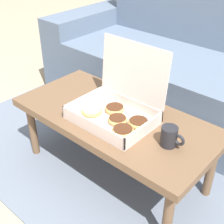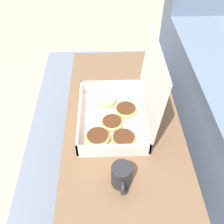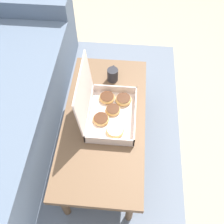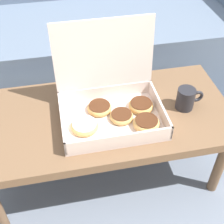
% 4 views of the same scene
% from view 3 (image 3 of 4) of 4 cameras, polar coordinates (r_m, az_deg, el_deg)
% --- Properties ---
extents(ground_plane, '(12.00, 12.00, 0.00)m').
position_cam_3_polar(ground_plane, '(1.95, -2.26, -7.93)').
color(ground_plane, tan).
extents(area_rug, '(2.32, 1.75, 0.01)m').
position_cam_3_polar(area_rug, '(1.99, -10.94, -7.06)').
color(area_rug, slate).
rests_on(area_rug, ground_plane).
extents(coffee_table, '(1.05, 0.51, 0.39)m').
position_cam_3_polar(coffee_table, '(1.65, -1.71, -2.43)').
color(coffee_table, brown).
rests_on(coffee_table, ground_plane).
extents(pastry_box, '(0.40, 0.32, 0.35)m').
position_cam_3_polar(pastry_box, '(1.58, -1.09, 0.71)').
color(pastry_box, silver).
rests_on(pastry_box, coffee_table).
extents(coffee_mug, '(0.11, 0.07, 0.09)m').
position_cam_3_polar(coffee_mug, '(1.78, 0.15, 8.18)').
color(coffee_mug, '#232328').
rests_on(coffee_mug, coffee_table).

